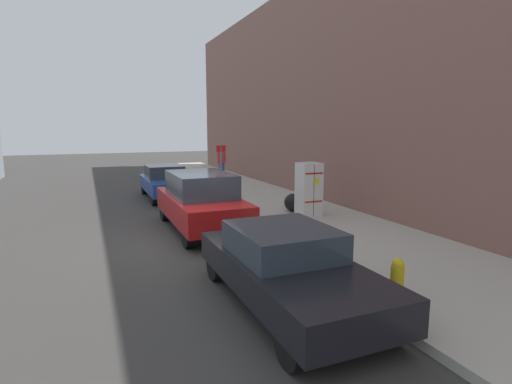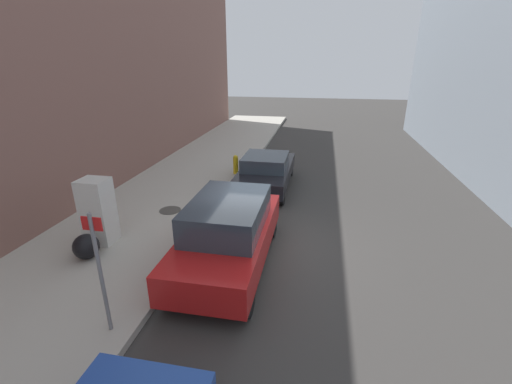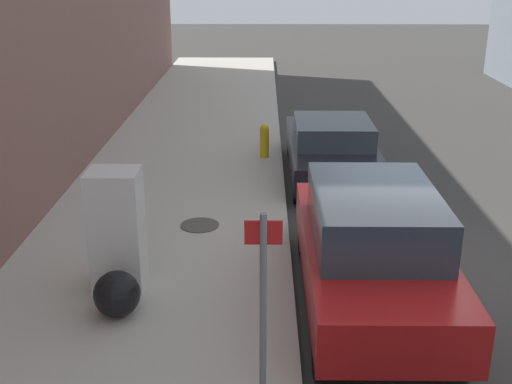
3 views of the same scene
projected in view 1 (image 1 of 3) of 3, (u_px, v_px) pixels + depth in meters
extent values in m
plane|color=#383533|center=(189.00, 240.00, 11.08)|extent=(80.00, 80.00, 0.00)
cube|color=#B2ADA0|center=(313.00, 224.00, 12.60)|extent=(4.55, 44.00, 0.16)
cube|color=#7F564C|center=(405.00, 80.00, 13.17)|extent=(2.21, 39.60, 9.26)
cube|color=silver|center=(309.00, 189.00, 13.27)|extent=(0.73, 0.65, 1.79)
cube|color=black|center=(314.00, 191.00, 12.97)|extent=(0.01, 0.01, 1.70)
cube|color=yellow|center=(317.00, 181.00, 12.96)|extent=(0.16, 0.01, 0.22)
cube|color=red|center=(314.00, 173.00, 12.88)|extent=(0.66, 0.01, 0.05)
cube|color=red|center=(314.00, 202.00, 13.03)|extent=(0.66, 0.01, 0.05)
cylinder|color=#47443F|center=(320.00, 235.00, 11.00)|extent=(0.70, 0.70, 0.02)
cylinder|color=slate|center=(221.00, 174.00, 15.08)|extent=(0.07, 0.07, 2.35)
cube|color=red|center=(221.00, 149.00, 14.90)|extent=(0.36, 0.02, 0.24)
cylinder|color=gold|center=(397.00, 286.00, 6.63)|extent=(0.22, 0.22, 0.70)
sphere|color=gold|center=(398.00, 264.00, 6.57)|extent=(0.20, 0.20, 0.20)
sphere|color=black|center=(293.00, 202.00, 14.07)|extent=(0.63, 0.63, 0.63)
cylinder|color=#2D5193|center=(223.00, 170.00, 23.69)|extent=(0.14, 0.14, 0.84)
cylinder|color=#2D5193|center=(220.00, 170.00, 23.60)|extent=(0.14, 0.14, 0.84)
cube|color=#B73338|center=(221.00, 158.00, 23.53)|extent=(0.49, 0.22, 0.63)
sphere|color=tan|center=(221.00, 150.00, 23.46)|extent=(0.23, 0.23, 0.23)
cube|color=#23479E|center=(166.00, 184.00, 17.54)|extent=(1.72, 4.15, 0.55)
cube|color=#2D3842|center=(164.00, 171.00, 17.63)|extent=(1.52, 1.74, 0.55)
cylinder|color=black|center=(190.00, 195.00, 16.51)|extent=(0.22, 0.68, 0.68)
cylinder|color=black|center=(154.00, 197.00, 15.95)|extent=(0.22, 0.68, 0.68)
cylinder|color=black|center=(175.00, 185.00, 19.21)|extent=(0.22, 0.68, 0.68)
cylinder|color=black|center=(144.00, 187.00, 18.65)|extent=(0.22, 0.68, 0.68)
cube|color=red|center=(201.00, 207.00, 12.12)|extent=(1.90, 4.57, 0.70)
cube|color=#2D3842|center=(201.00, 184.00, 12.01)|extent=(1.67, 2.52, 0.70)
cylinder|color=black|center=(247.00, 229.00, 10.97)|extent=(0.22, 0.71, 0.71)
cylinder|color=black|center=(188.00, 235.00, 10.34)|extent=(0.22, 0.71, 0.71)
cylinder|color=black|center=(211.00, 206.00, 14.02)|extent=(0.22, 0.71, 0.71)
cylinder|color=black|center=(165.00, 210.00, 13.40)|extent=(0.22, 0.71, 0.71)
cube|color=black|center=(288.00, 273.00, 6.95)|extent=(1.88, 4.47, 0.55)
cube|color=#2D3842|center=(283.00, 241.00, 7.07)|extent=(1.65, 1.88, 0.50)
cylinder|color=black|center=(390.00, 321.00, 5.80)|extent=(0.22, 0.65, 0.65)
cylinder|color=black|center=(292.00, 345.00, 5.18)|extent=(0.22, 0.65, 0.65)
cylinder|color=black|center=(286.00, 255.00, 8.81)|extent=(0.22, 0.65, 0.65)
cylinder|color=black|center=(216.00, 264.00, 8.19)|extent=(0.22, 0.65, 0.65)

